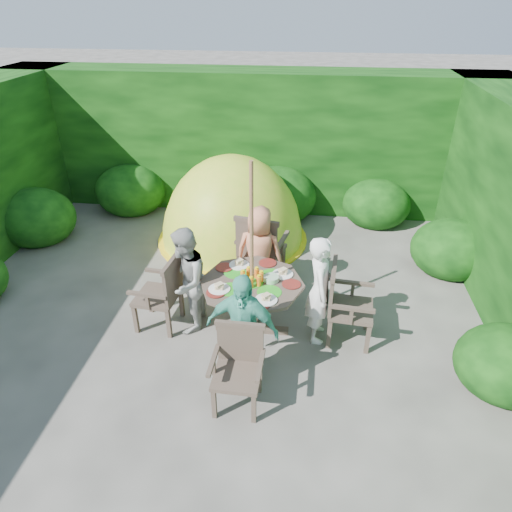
# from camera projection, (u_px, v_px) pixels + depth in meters

# --- Properties ---
(ground) EXTENTS (60.00, 60.00, 0.00)m
(ground) POSITION_uv_depth(u_px,v_px,m) (207.00, 327.00, 5.78)
(ground) COLOR #484640
(ground) RESTS_ON ground
(hedge_enclosure) EXTENTS (9.00, 9.00, 2.50)m
(hedge_enclosure) POSITION_uv_depth(u_px,v_px,m) (223.00, 195.00, 6.29)
(hedge_enclosure) COLOR black
(hedge_enclosure) RESTS_ON ground
(patio_table) EXTENTS (1.26, 1.26, 0.87)m
(patio_table) POSITION_uv_depth(u_px,v_px,m) (252.00, 290.00, 5.41)
(patio_table) COLOR #3B2F26
(patio_table) RESTS_ON ground
(parasol_pole) EXTENTS (0.04, 0.04, 2.20)m
(parasol_pole) POSITION_uv_depth(u_px,v_px,m) (252.00, 255.00, 5.17)
(parasol_pole) COLOR brown
(parasol_pole) RESTS_ON ground
(garden_chair_right) EXTENTS (0.56, 0.62, 0.96)m
(garden_chair_right) POSITION_uv_depth(u_px,v_px,m) (344.00, 303.00, 5.36)
(garden_chair_right) COLOR #3B2F26
(garden_chair_right) RESTS_ON ground
(garden_chair_left) EXTENTS (0.55, 0.61, 0.94)m
(garden_chair_left) POSITION_uv_depth(u_px,v_px,m) (163.00, 292.00, 5.57)
(garden_chair_left) COLOR #3B2F26
(garden_chair_left) RESTS_ON ground
(garden_chair_back) EXTENTS (0.74, 0.68, 1.06)m
(garden_chair_back) POSITION_uv_depth(u_px,v_px,m) (260.00, 249.00, 6.37)
(garden_chair_back) COLOR #3B2F26
(garden_chair_back) RESTS_ON ground
(garden_chair_front) EXTENTS (0.52, 0.47, 0.85)m
(garden_chair_front) POSITION_uv_depth(u_px,v_px,m) (238.00, 366.00, 4.54)
(garden_chair_front) COLOR #3B2F26
(garden_chair_front) RESTS_ON ground
(child_right) EXTENTS (0.34, 0.50, 1.36)m
(child_right) POSITION_uv_depth(u_px,v_px,m) (320.00, 290.00, 5.30)
(child_right) COLOR white
(child_right) RESTS_ON ground
(child_left) EXTENTS (0.53, 0.67, 1.36)m
(child_left) POSITION_uv_depth(u_px,v_px,m) (186.00, 281.00, 5.46)
(child_left) COLOR #9FA09B
(child_left) RESTS_ON ground
(child_back) EXTENTS (0.69, 0.50, 1.32)m
(child_back) POSITION_uv_depth(u_px,v_px,m) (259.00, 253.00, 6.07)
(child_back) COLOR #D27C56
(child_back) RESTS_ON ground
(child_front) EXTENTS (0.82, 0.45, 1.33)m
(child_front) POSITION_uv_depth(u_px,v_px,m) (242.00, 330.00, 4.70)
(child_front) COLOR #4CB39A
(child_front) RESTS_ON ground
(dome_tent) EXTENTS (2.91, 2.91, 2.89)m
(dome_tent) POSITION_uv_depth(u_px,v_px,m) (233.00, 239.00, 7.83)
(dome_tent) COLOR #A3CE27
(dome_tent) RESTS_ON ground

